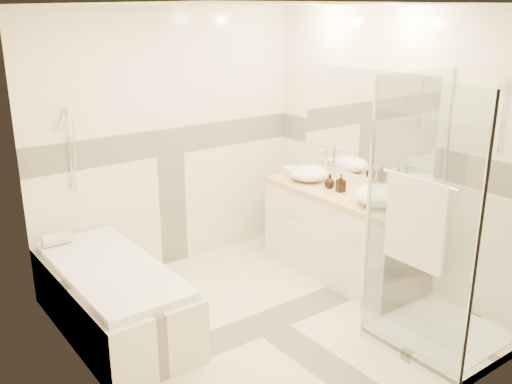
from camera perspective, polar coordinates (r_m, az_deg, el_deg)
room at (r=4.36m, az=1.39°, el=1.72°), size 2.82×3.02×2.52m
bathtub at (r=4.73m, az=-14.17°, el=-9.91°), size 0.75×1.70×0.56m
vanity at (r=5.51m, az=8.29°, el=-4.08°), size 0.58×1.62×0.85m
shower_enclosure at (r=4.53m, az=17.10°, el=-8.71°), size 0.96×0.93×2.04m
vessel_sink_near at (r=5.63m, az=5.29°, el=1.90°), size 0.38×0.38×0.15m
vessel_sink_far at (r=5.02m, az=12.22°, el=-0.31°), size 0.44×0.44×0.18m
faucet_near at (r=5.74m, az=6.92°, el=3.16°), size 0.12×0.03×0.30m
faucet_far at (r=5.15m, az=13.87°, el=1.06°), size 0.12×0.03×0.30m
amenity_bottle_a at (r=5.32m, az=8.48°, el=0.89°), size 0.10×0.10×0.16m
amenity_bottle_b at (r=5.42m, az=7.38°, el=1.09°), size 0.11×0.11×0.13m
folded_towels at (r=5.81m, az=3.71°, el=2.05°), size 0.17×0.24×0.07m
rolled_towel at (r=5.11m, az=-19.35°, el=-4.47°), size 0.24×0.11×0.11m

